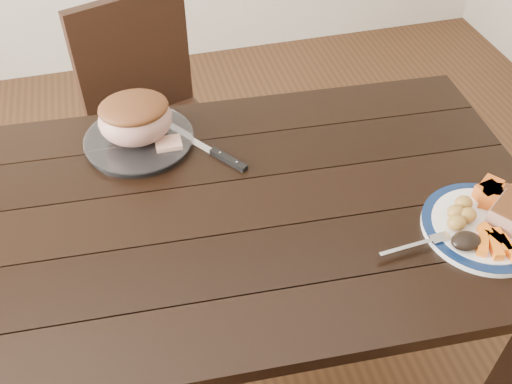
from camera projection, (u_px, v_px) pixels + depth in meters
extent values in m
plane|color=#472B16|center=(232.00, 361.00, 1.93)|extent=(4.00, 4.00, 0.00)
cube|color=black|center=(223.00, 212.00, 1.42)|extent=(1.65, 1.00, 0.04)
cube|color=black|center=(410.00, 184.00, 2.04)|extent=(0.07, 0.07, 0.71)
cube|color=black|center=(168.00, 144.00, 2.06)|extent=(0.54, 0.54, 0.04)
cube|color=black|center=(133.00, 59.00, 2.00)|extent=(0.41, 0.18, 0.46)
cube|color=black|center=(192.00, 149.00, 2.40)|extent=(0.04, 0.04, 0.43)
cube|color=black|center=(238.00, 199.00, 2.19)|extent=(0.04, 0.04, 0.43)
cube|color=black|center=(112.00, 183.00, 2.25)|extent=(0.04, 0.04, 0.43)
cube|color=black|center=(154.00, 239.00, 2.04)|extent=(0.04, 0.04, 0.43)
cylinder|color=white|center=(483.00, 227.00, 1.35)|extent=(0.29, 0.29, 0.02)
torus|color=#0D1E43|center=(484.00, 225.00, 1.34)|extent=(0.29, 0.29, 0.02)
cylinder|color=white|center=(139.00, 141.00, 1.58)|extent=(0.29, 0.29, 0.02)
ellipsoid|color=gold|center=(467.00, 215.00, 1.34)|extent=(0.04, 0.04, 0.04)
ellipsoid|color=gold|center=(464.00, 203.00, 1.36)|extent=(0.04, 0.04, 0.04)
ellipsoid|color=gold|center=(456.00, 212.00, 1.34)|extent=(0.04, 0.04, 0.04)
ellipsoid|color=gold|center=(457.00, 223.00, 1.32)|extent=(0.04, 0.04, 0.04)
cube|color=orange|center=(483.00, 243.00, 1.29)|extent=(0.06, 0.07, 0.02)
cube|color=orange|center=(495.00, 246.00, 1.28)|extent=(0.04, 0.07, 0.02)
cube|color=orange|center=(491.00, 235.00, 1.30)|extent=(0.04, 0.07, 0.02)
cube|color=orange|center=(501.00, 241.00, 1.29)|extent=(0.03, 0.07, 0.02)
cube|color=orange|center=(508.00, 248.00, 1.28)|extent=(0.02, 0.07, 0.02)
cube|color=orange|center=(490.00, 188.00, 1.40)|extent=(0.07, 0.07, 0.04)
cube|color=orange|center=(488.00, 193.00, 1.39)|extent=(0.06, 0.05, 0.04)
cube|color=orange|center=(503.00, 195.00, 1.38)|extent=(0.07, 0.06, 0.04)
cube|color=orange|center=(492.00, 200.00, 1.37)|extent=(0.07, 0.07, 0.04)
ellipsoid|color=black|center=(466.00, 241.00, 1.28)|extent=(0.07, 0.05, 0.03)
cube|color=silver|center=(407.00, 247.00, 1.29)|extent=(0.14, 0.02, 0.00)
cube|color=silver|center=(440.00, 238.00, 1.31)|extent=(0.05, 0.03, 0.00)
ellipsoid|color=tan|center=(136.00, 120.00, 1.53)|extent=(0.20, 0.17, 0.13)
cube|color=tan|center=(169.00, 144.00, 1.54)|extent=(0.07, 0.06, 0.02)
cube|color=silver|center=(186.00, 137.00, 1.60)|extent=(0.13, 0.18, 0.00)
cube|color=black|center=(228.00, 160.00, 1.53)|extent=(0.09, 0.11, 0.01)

